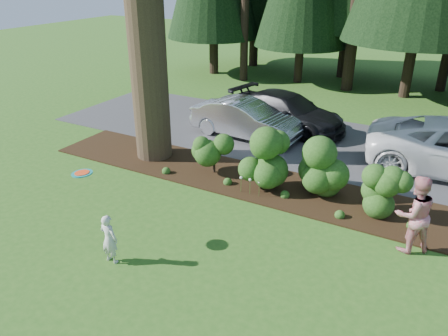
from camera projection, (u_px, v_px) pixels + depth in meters
name	position (u px, v px, depth m)	size (l,w,h in m)	color
ground	(219.00, 238.00, 11.05)	(80.00, 80.00, 0.00)	#2B5D1A
mulch_bed	(270.00, 185.00, 13.62)	(16.00, 2.50, 0.05)	black
driveway	(314.00, 142.00, 16.99)	(22.00, 6.00, 0.03)	#38383A
shrub_row	(294.00, 169.00, 12.86)	(6.53, 1.60, 1.61)	#214615
lily_cluster	(250.00, 180.00, 12.88)	(0.69, 0.09, 0.57)	#214615
car_silver_wagon	(246.00, 119.00, 17.21)	(1.55, 4.46, 1.47)	#BBBBC0
car_dark_suv	(287.00, 111.00, 18.07)	(2.06, 5.07, 1.47)	black
child	(109.00, 239.00, 9.92)	(0.45, 0.29, 1.23)	silver
adult	(414.00, 214.00, 10.19)	(0.95, 0.74, 1.96)	red
frisbee	(82.00, 173.00, 10.05)	(0.49, 0.48, 0.06)	teal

